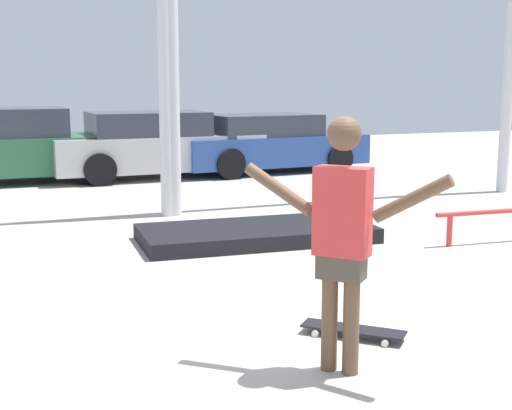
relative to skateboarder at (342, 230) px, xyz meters
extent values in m
plane|color=#B2ADA3|center=(0.45, 1.00, -1.01)|extent=(36.00, 36.00, 0.00)
cylinder|color=brown|center=(-0.05, 0.06, -0.59)|extent=(0.11, 0.11, 0.84)
cylinder|color=brown|center=(0.05, -0.06, -0.59)|extent=(0.11, 0.11, 0.84)
cube|color=#4C4238|center=(0.00, 0.00, -0.25)|extent=(0.34, 0.35, 0.18)
cube|color=#DB3838|center=(0.00, 0.00, 0.13)|extent=(0.39, 0.40, 0.61)
sphere|color=brown|center=(0.00, 0.00, 0.65)|extent=(0.23, 0.23, 0.23)
cylinder|color=brown|center=(-0.32, 0.35, 0.25)|extent=(0.42, 0.45, 0.35)
cylinder|color=brown|center=(0.32, -0.35, 0.25)|extent=(0.42, 0.45, 0.35)
cube|color=black|center=(0.42, 0.55, -0.94)|extent=(0.74, 0.73, 0.01)
cylinder|color=silver|center=(0.70, 0.44, -0.99)|extent=(0.06, 0.06, 0.05)
cylinder|color=silver|center=(0.55, 0.28, -0.99)|extent=(0.06, 0.06, 0.05)
cylinder|color=silver|center=(0.30, 0.83, -0.99)|extent=(0.06, 0.06, 0.05)
cylinder|color=silver|center=(0.15, 0.67, -0.99)|extent=(0.06, 0.06, 0.05)
cube|color=black|center=(1.00, 4.05, -0.92)|extent=(3.01, 1.51, 0.19)
cylinder|color=red|center=(3.94, 2.82, -0.62)|extent=(2.08, 0.23, 0.06)
cylinder|color=red|center=(3.09, 2.89, -0.81)|extent=(0.07, 0.07, 0.40)
cylinder|color=silver|center=(0.51, 6.15, 1.94)|extent=(0.20, 0.20, 5.90)
cylinder|color=silver|center=(0.40, 6.15, 1.94)|extent=(0.20, 0.20, 5.90)
cylinder|color=silver|center=(6.70, 6.15, 1.94)|extent=(0.20, 0.20, 5.90)
cube|color=#28603D|center=(-1.52, 10.79, -0.46)|extent=(4.34, 1.80, 0.74)
cube|color=#2D333D|center=(-1.69, 10.79, 0.19)|extent=(2.39, 1.65, 0.56)
cylinder|color=black|center=(-0.17, 11.67, -0.67)|extent=(0.68, 0.22, 0.68)
cylinder|color=black|center=(-0.17, 9.91, -0.67)|extent=(0.68, 0.22, 0.68)
cube|color=#B7BABF|center=(1.31, 10.47, -0.48)|extent=(4.32, 1.74, 0.71)
cube|color=#2D333D|center=(1.14, 10.47, 0.12)|extent=(2.38, 1.59, 0.49)
cylinder|color=black|center=(2.64, 11.32, -0.70)|extent=(0.64, 0.22, 0.64)
cylinder|color=black|center=(2.65, 9.64, -0.70)|extent=(0.64, 0.22, 0.64)
cylinder|color=black|center=(-0.03, 11.30, -0.70)|extent=(0.64, 0.22, 0.64)
cylinder|color=black|center=(-0.02, 9.62, -0.70)|extent=(0.64, 0.22, 0.64)
cube|color=#284793|center=(3.88, 10.52, -0.52)|extent=(4.35, 2.08, 0.64)
cube|color=#2D333D|center=(3.71, 10.51, 0.03)|extent=(2.44, 1.81, 0.47)
cylinder|color=black|center=(5.14, 11.49, -0.71)|extent=(0.63, 0.26, 0.62)
cylinder|color=black|center=(5.25, 9.73, -0.71)|extent=(0.63, 0.26, 0.62)
cylinder|color=black|center=(2.51, 11.31, -0.71)|extent=(0.63, 0.26, 0.62)
cylinder|color=black|center=(2.63, 9.55, -0.71)|extent=(0.63, 0.26, 0.62)
camera|label=1|loc=(-2.30, -4.17, 1.00)|focal=50.00mm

